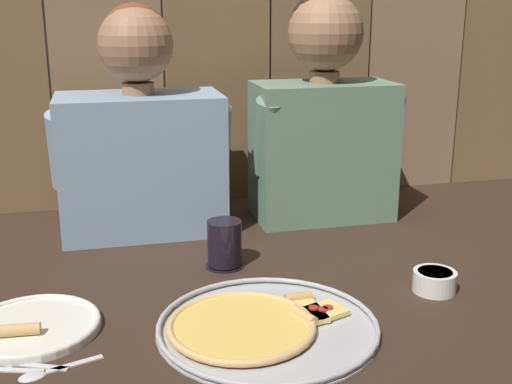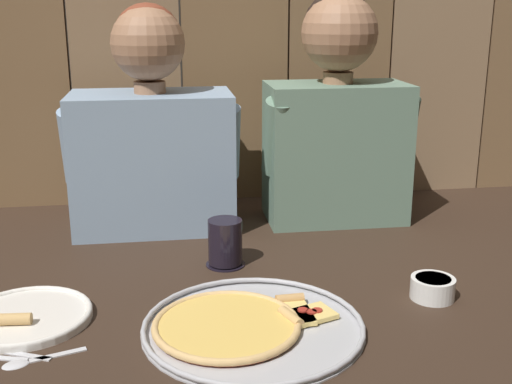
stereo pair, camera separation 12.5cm
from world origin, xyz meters
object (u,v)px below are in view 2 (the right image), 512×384
object	(u,v)px
pizza_tray	(245,325)
dipping_bowl	(433,287)
diner_left	(152,133)
dinner_plate	(25,316)
diner_right	(337,115)
drinking_glass	(225,243)

from	to	relation	value
pizza_tray	dipping_bowl	size ratio (longest dim) A/B	4.58
pizza_tray	diner_left	world-z (taller)	diner_left
dinner_plate	diner_right	size ratio (longest dim) A/B	0.40
pizza_tray	dinner_plate	xyz separation A→B (m)	(-0.41, 0.09, -0.00)
diner_right	pizza_tray	bearing A→B (deg)	-118.24
diner_left	diner_right	distance (m)	0.49
dipping_bowl	diner_right	size ratio (longest dim) A/B	0.15
diner_left	pizza_tray	bearing A→B (deg)	-74.93
pizza_tray	drinking_glass	distance (m)	0.32
dinner_plate	drinking_glass	xyz separation A→B (m)	(0.40, 0.22, 0.04)
dinner_plate	diner_right	world-z (taller)	diner_right
diner_right	dinner_plate	bearing A→B (deg)	-144.90
dinner_plate	diner_right	distance (m)	0.94
dipping_bowl	diner_right	xyz separation A→B (m)	(-0.07, 0.53, 0.27)
drinking_glass	diner_left	distance (m)	0.39
drinking_glass	dipping_bowl	bearing A→B (deg)	-30.32
diner_left	diner_right	world-z (taller)	diner_right
drinking_glass	diner_right	size ratio (longest dim) A/B	0.18
dinner_plate	drinking_glass	size ratio (longest dim) A/B	2.28
pizza_tray	dinner_plate	size ratio (longest dim) A/B	1.66
dinner_plate	diner_right	xyz separation A→B (m)	(0.73, 0.52, 0.28)
pizza_tray	dinner_plate	distance (m)	0.42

